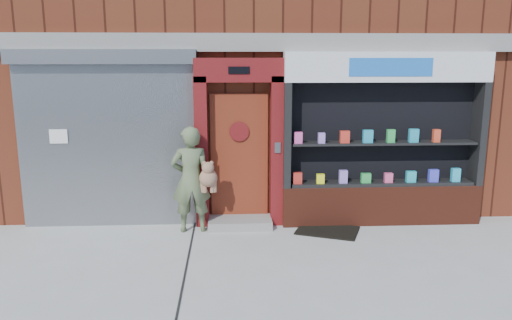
{
  "coord_description": "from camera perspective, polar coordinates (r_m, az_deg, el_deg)",
  "views": [
    {
      "loc": [
        -0.92,
        -6.6,
        2.95
      ],
      "look_at": [
        -0.51,
        1.0,
        1.34
      ],
      "focal_mm": 35.0,
      "sensor_mm": 36.0,
      "label": 1
    }
  ],
  "objects": [
    {
      "name": "woman",
      "position": [
        8.42,
        -7.31,
        -2.2
      ],
      "size": [
        0.8,
        0.5,
        1.8
      ],
      "color": "#5B6945",
      "rests_on": "ground"
    },
    {
      "name": "ground",
      "position": [
        7.29,
        4.52,
        -11.97
      ],
      "size": [
        80.0,
        80.0,
        0.0
      ],
      "primitive_type": "plane",
      "color": "#9E9E99",
      "rests_on": "ground"
    },
    {
      "name": "shutter_bay",
      "position": [
        8.86,
        -16.68,
        3.46
      ],
      "size": [
        3.1,
        0.3,
        3.04
      ],
      "color": "gray",
      "rests_on": "ground"
    },
    {
      "name": "building",
      "position": [
        12.67,
        1.11,
        16.69
      ],
      "size": [
        12.0,
        8.16,
        8.0
      ],
      "color": "#572113",
      "rests_on": "ground"
    },
    {
      "name": "pharmacy_bay",
      "position": [
        8.96,
        14.27,
        1.44
      ],
      "size": [
        3.5,
        0.41,
        3.0
      ],
      "color": "#5F2516",
      "rests_on": "ground"
    },
    {
      "name": "doormat",
      "position": [
        8.68,
        8.17,
        -7.97
      ],
      "size": [
        1.2,
        1.03,
        0.03
      ],
      "primitive_type": "cube",
      "rotation": [
        0.0,
        0.0,
        -0.38
      ],
      "color": "black",
      "rests_on": "ground"
    },
    {
      "name": "red_door_bay",
      "position": [
        8.59,
        -1.92,
        1.93
      ],
      "size": [
        1.52,
        0.58,
        2.9
      ],
      "color": "#5D1012",
      "rests_on": "ground"
    }
  ]
}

